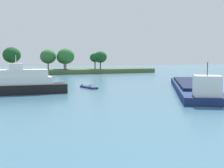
# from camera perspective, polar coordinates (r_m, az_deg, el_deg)

# --- Properties ---
(treeline_island) EXTENTS (86.89, 14.39, 10.20)m
(treeline_island) POSITION_cam_1_polar(r_m,az_deg,el_deg) (115.50, -12.12, 3.37)
(treeline_island) COLOR #4C6038
(treeline_island) RESTS_ON ground
(fishing_skiff) EXTENTS (2.26, 5.89, 0.89)m
(fishing_skiff) POSITION_cam_1_polar(r_m,az_deg,el_deg) (60.86, -4.55, -0.61)
(fishing_skiff) COLOR navy
(fishing_skiff) RESTS_ON ground
(cargo_barge) EXTENTS (26.10, 36.23, 5.72)m
(cargo_barge) POSITION_cam_1_polar(r_m,az_deg,el_deg) (57.81, 15.41, -0.44)
(cargo_barge) COLOR navy
(cargo_barge) RESTS_ON ground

